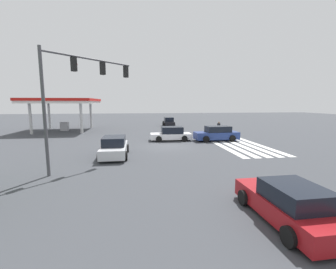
% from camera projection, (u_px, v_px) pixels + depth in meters
% --- Properties ---
extents(ground_plane, '(141.95, 141.95, 0.00)m').
position_uv_depth(ground_plane, '(168.00, 146.00, 21.71)').
color(ground_plane, '#3D3F44').
extents(crosswalk_markings, '(11.50, 4.40, 0.01)m').
position_uv_depth(crosswalk_markings, '(237.00, 144.00, 22.66)').
color(crosswalk_markings, silver).
rests_on(crosswalk_markings, ground_plane).
extents(traffic_signal_mast, '(4.64, 4.64, 7.17)m').
position_uv_depth(traffic_signal_mast, '(78.00, 84.00, 13.77)').
color(traffic_signal_mast, '#47474C').
rests_on(traffic_signal_mast, ground_plane).
extents(car_0, '(4.44, 2.11, 1.42)m').
position_uv_depth(car_0, '(289.00, 204.00, 7.79)').
color(car_0, maroon).
rests_on(car_0, ground_plane).
extents(car_1, '(4.38, 2.08, 1.59)m').
position_uv_depth(car_1, '(169.00, 122.00, 40.88)').
color(car_1, black).
rests_on(car_1, ground_plane).
extents(car_2, '(4.56, 2.11, 1.55)m').
position_uv_depth(car_2, '(114.00, 147.00, 17.46)').
color(car_2, silver).
rests_on(car_2, ground_plane).
extents(car_3, '(2.19, 4.54, 1.53)m').
position_uv_depth(car_3, '(171.00, 134.00, 24.95)').
color(car_3, silver).
rests_on(car_3, ground_plane).
extents(car_4, '(2.17, 4.89, 1.62)m').
position_uv_depth(car_4, '(217.00, 134.00, 24.76)').
color(car_4, navy).
rests_on(car_4, ground_plane).
extents(gas_station_canopy, '(9.48, 9.48, 4.79)m').
position_uv_depth(gas_station_canopy, '(63.00, 102.00, 33.16)').
color(gas_station_canopy, silver).
rests_on(gas_station_canopy, ground_plane).
extents(pedestrian, '(0.41, 0.41, 1.66)m').
position_uv_depth(pedestrian, '(219.00, 127.00, 30.08)').
color(pedestrian, brown).
rests_on(pedestrian, ground_plane).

